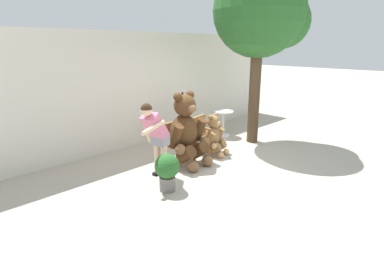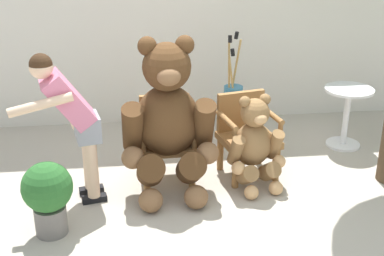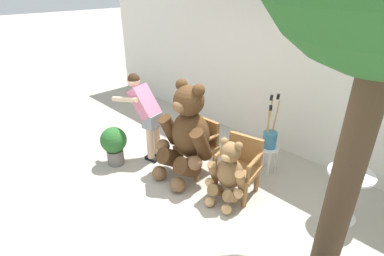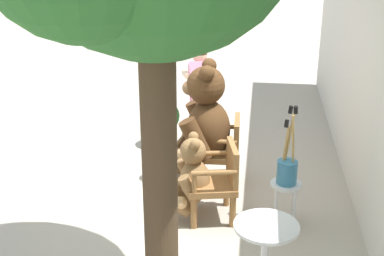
{
  "view_description": "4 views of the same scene",
  "coord_description": "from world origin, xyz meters",
  "px_view_note": "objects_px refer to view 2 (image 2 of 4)",
  "views": [
    {
      "loc": [
        -4.57,
        -3.92,
        2.48
      ],
      "look_at": [
        -0.26,
        0.49,
        0.77
      ],
      "focal_mm": 28.0,
      "sensor_mm": 36.0,
      "label": 1
    },
    {
      "loc": [
        -0.75,
        -4.28,
        2.72
      ],
      "look_at": [
        -0.18,
        0.61,
        0.6
      ],
      "focal_mm": 50.0,
      "sensor_mm": 36.0,
      "label": 2
    },
    {
      "loc": [
        2.56,
        -2.28,
        2.86
      ],
      "look_at": [
        -0.29,
        0.47,
        0.9
      ],
      "focal_mm": 28.0,
      "sensor_mm": 36.0,
      "label": 3
    },
    {
      "loc": [
        5.67,
        1.15,
        3.11
      ],
      "look_at": [
        -0.08,
        0.41,
        0.86
      ],
      "focal_mm": 50.0,
      "sensor_mm": 36.0,
      "label": 4
    }
  ],
  "objects_px": {
    "teddy_bear_large": "(168,119)",
    "potted_plant": "(48,194)",
    "brush_bucket": "(233,93)",
    "round_side_table": "(347,111)",
    "person_visitor": "(71,115)",
    "wooden_chair_right": "(246,133)",
    "wooden_chair_left": "(166,137)",
    "teddy_bear_small": "(255,143)",
    "white_stool": "(233,116)"
  },
  "relations": [
    {
      "from": "potted_plant",
      "to": "wooden_chair_right",
      "type": "bearing_deg",
      "value": 25.69
    },
    {
      "from": "round_side_table",
      "to": "potted_plant",
      "type": "distance_m",
      "value": 3.55
    },
    {
      "from": "teddy_bear_large",
      "to": "teddy_bear_small",
      "type": "distance_m",
      "value": 0.91
    },
    {
      "from": "person_visitor",
      "to": "white_stool",
      "type": "xyz_separation_m",
      "value": [
        1.73,
        1.13,
        -0.54
      ]
    },
    {
      "from": "brush_bucket",
      "to": "round_side_table",
      "type": "relative_size",
      "value": 1.24
    },
    {
      "from": "person_visitor",
      "to": "round_side_table",
      "type": "relative_size",
      "value": 2.07
    },
    {
      "from": "white_stool",
      "to": "round_side_table",
      "type": "distance_m",
      "value": 1.33
    },
    {
      "from": "teddy_bear_large",
      "to": "potted_plant",
      "type": "bearing_deg",
      "value": -148.7
    },
    {
      "from": "teddy_bear_large",
      "to": "wooden_chair_left",
      "type": "bearing_deg",
      "value": 90.7
    },
    {
      "from": "teddy_bear_small",
      "to": "wooden_chair_right",
      "type": "bearing_deg",
      "value": 94.65
    },
    {
      "from": "teddy_bear_small",
      "to": "wooden_chair_left",
      "type": "bearing_deg",
      "value": 161.3
    },
    {
      "from": "wooden_chair_right",
      "to": "brush_bucket",
      "type": "relative_size",
      "value": 0.96
    },
    {
      "from": "teddy_bear_large",
      "to": "white_stool",
      "type": "bearing_deg",
      "value": 50.57
    },
    {
      "from": "person_visitor",
      "to": "teddy_bear_large",
      "type": "bearing_deg",
      "value": 6.95
    },
    {
      "from": "person_visitor",
      "to": "potted_plant",
      "type": "distance_m",
      "value": 0.77
    },
    {
      "from": "wooden_chair_right",
      "to": "round_side_table",
      "type": "relative_size",
      "value": 1.19
    },
    {
      "from": "wooden_chair_left",
      "to": "white_stool",
      "type": "bearing_deg",
      "value": 41.82
    },
    {
      "from": "teddy_bear_large",
      "to": "round_side_table",
      "type": "height_order",
      "value": "teddy_bear_large"
    },
    {
      "from": "brush_bucket",
      "to": "potted_plant",
      "type": "height_order",
      "value": "brush_bucket"
    },
    {
      "from": "teddy_bear_large",
      "to": "teddy_bear_small",
      "type": "relative_size",
      "value": 1.61
    },
    {
      "from": "white_stool",
      "to": "potted_plant",
      "type": "distance_m",
      "value": 2.56
    },
    {
      "from": "wooden_chair_right",
      "to": "person_visitor",
      "type": "xyz_separation_m",
      "value": [
        -1.74,
        -0.37,
        0.43
      ]
    },
    {
      "from": "person_visitor",
      "to": "white_stool",
      "type": "relative_size",
      "value": 3.25
    },
    {
      "from": "wooden_chair_left",
      "to": "person_visitor",
      "type": "relative_size",
      "value": 0.58
    },
    {
      "from": "person_visitor",
      "to": "potted_plant",
      "type": "relative_size",
      "value": 2.2
    },
    {
      "from": "person_visitor",
      "to": "round_side_table",
      "type": "height_order",
      "value": "person_visitor"
    },
    {
      "from": "wooden_chair_left",
      "to": "white_stool",
      "type": "height_order",
      "value": "wooden_chair_left"
    },
    {
      "from": "brush_bucket",
      "to": "person_visitor",
      "type": "bearing_deg",
      "value": -146.95
    },
    {
      "from": "brush_bucket",
      "to": "round_side_table",
      "type": "height_order",
      "value": "brush_bucket"
    },
    {
      "from": "person_visitor",
      "to": "brush_bucket",
      "type": "xyz_separation_m",
      "value": [
        1.73,
        1.13,
        -0.26
      ]
    },
    {
      "from": "person_visitor",
      "to": "round_side_table",
      "type": "xyz_separation_m",
      "value": [
        3.04,
        0.9,
        -0.45
      ]
    },
    {
      "from": "teddy_bear_large",
      "to": "teddy_bear_small",
      "type": "height_order",
      "value": "teddy_bear_large"
    },
    {
      "from": "person_visitor",
      "to": "round_side_table",
      "type": "bearing_deg",
      "value": 16.5
    },
    {
      "from": "teddy_bear_small",
      "to": "white_stool",
      "type": "bearing_deg",
      "value": 91.4
    },
    {
      "from": "wooden_chair_left",
      "to": "teddy_bear_small",
      "type": "relative_size",
      "value": 0.89
    },
    {
      "from": "person_visitor",
      "to": "teddy_bear_small",
      "type": "bearing_deg",
      "value": 2.68
    },
    {
      "from": "person_visitor",
      "to": "white_stool",
      "type": "distance_m",
      "value": 2.14
    },
    {
      "from": "teddy_bear_large",
      "to": "brush_bucket",
      "type": "height_order",
      "value": "teddy_bear_large"
    },
    {
      "from": "teddy_bear_large",
      "to": "round_side_table",
      "type": "distance_m",
      "value": 2.31
    },
    {
      "from": "wooden_chair_left",
      "to": "teddy_bear_large",
      "type": "relative_size",
      "value": 0.55
    },
    {
      "from": "potted_plant",
      "to": "teddy_bear_small",
      "type": "bearing_deg",
      "value": 18.05
    },
    {
      "from": "white_stool",
      "to": "potted_plant",
      "type": "height_order",
      "value": "potted_plant"
    },
    {
      "from": "teddy_bear_large",
      "to": "person_visitor",
      "type": "relative_size",
      "value": 1.05
    },
    {
      "from": "wooden_chair_right",
      "to": "potted_plant",
      "type": "height_order",
      "value": "wooden_chair_right"
    },
    {
      "from": "white_stool",
      "to": "wooden_chair_left",
      "type": "bearing_deg",
      "value": -138.18
    },
    {
      "from": "round_side_table",
      "to": "teddy_bear_large",
      "type": "bearing_deg",
      "value": -159.74
    },
    {
      "from": "teddy_bear_small",
      "to": "round_side_table",
      "type": "bearing_deg",
      "value": 32.53
    },
    {
      "from": "wooden_chair_right",
      "to": "potted_plant",
      "type": "distance_m",
      "value": 2.14
    },
    {
      "from": "round_side_table",
      "to": "potted_plant",
      "type": "relative_size",
      "value": 1.06
    },
    {
      "from": "person_visitor",
      "to": "round_side_table",
      "type": "distance_m",
      "value": 3.21
    }
  ]
}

